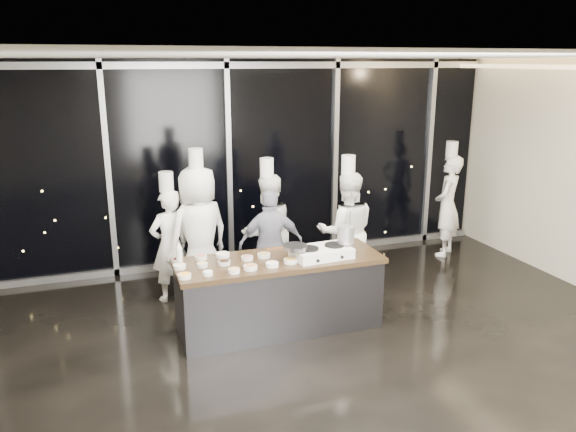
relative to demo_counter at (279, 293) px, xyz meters
name	(u,v)px	position (x,y,z in m)	size (l,w,h in m)	color
ground	(305,363)	(0.00, -0.90, -0.45)	(9.00, 9.00, 0.00)	black
room_shell	(324,157)	(0.18, -0.90, 1.79)	(9.02, 7.02, 3.21)	beige
window_wall	(228,165)	(0.00, 2.53, 1.14)	(8.90, 0.11, 3.20)	black
demo_counter	(279,293)	(0.00, 0.00, 0.00)	(2.46, 0.86, 0.90)	#353439
stove	(322,252)	(0.50, -0.12, 0.51)	(0.71, 0.48, 0.14)	white
frying_pan	(294,247)	(0.15, -0.13, 0.61)	(0.51, 0.31, 0.05)	slate
stock_pot	(346,235)	(0.82, -0.10, 0.69)	(0.21, 0.21, 0.21)	#B0B0B2
prep_bowls	(230,263)	(-0.60, -0.02, 0.47)	(1.40, 0.70, 0.05)	silver
squeeze_bottle	(179,253)	(-1.14, 0.21, 0.57)	(0.07, 0.07, 0.26)	white
chef_far_left	(170,244)	(-1.11, 1.31, 0.34)	(0.66, 0.54, 1.77)	white
chef_left	(199,233)	(-0.73, 1.21, 0.48)	(1.06, 0.90, 2.08)	white
chef_center	(267,231)	(0.25, 1.29, 0.38)	(0.96, 0.84, 1.88)	white
guest	(271,244)	(0.21, 0.98, 0.30)	(0.92, 0.48, 1.51)	#131735
chef_right	(346,231)	(1.27, 0.85, 0.41)	(0.96, 0.83, 1.94)	white
chef_side	(448,205)	(3.49, 1.68, 0.41)	(0.72, 0.72, 1.92)	white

